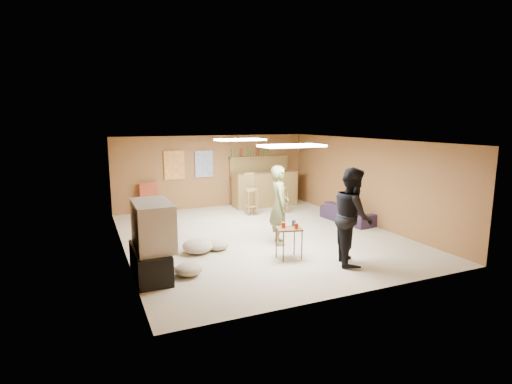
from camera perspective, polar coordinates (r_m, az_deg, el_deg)
name	(u,v)px	position (r m, az deg, el deg)	size (l,w,h in m)	color
ground	(259,236)	(9.35, 0.49, -6.24)	(7.00, 7.00, 0.00)	tan
ceiling	(260,141)	(8.99, 0.51, 7.35)	(6.00, 7.00, 0.02)	silver
wall_back	(213,171)	(12.35, -6.13, 2.93)	(6.00, 0.02, 2.20)	brown
wall_front	(355,225)	(6.15, 13.95, -4.66)	(6.00, 0.02, 2.20)	brown
wall_left	(122,199)	(8.37, -18.62, -0.99)	(0.02, 7.00, 2.20)	brown
wall_right	(366,181)	(10.67, 15.39, 1.49)	(0.02, 7.00, 2.20)	brown
tv_stand	(150,262)	(7.17, -14.88, -9.67)	(0.55, 1.30, 0.50)	black
dvd_box	(163,266)	(7.24, -13.10, -10.25)	(0.35, 0.50, 0.08)	#B2B2B7
tv_body	(153,225)	(6.99, -14.55, -4.59)	(0.60, 1.10, 0.80)	#B2B2B7
tv_screen	(171,223)	(7.04, -12.06, -4.38)	(0.02, 0.95, 0.65)	navy
bar_counter	(265,189)	(12.46, 1.28, 0.49)	(2.00, 0.60, 1.10)	brown
bar_lip	(268,172)	(12.15, 1.78, 2.87)	(2.10, 0.12, 0.05)	#442815
bar_shelf	(259,157)	(12.74, 0.44, 5.02)	(2.00, 0.18, 0.05)	brown
bar_backing	(259,166)	(12.79, 0.40, 3.69)	(2.00, 0.14, 0.60)	brown
poster_left	(174,165)	(11.98, -11.59, 3.77)	(0.60, 0.03, 0.85)	#BF3F26
poster_right	(204,164)	(12.20, -7.44, 4.00)	(0.55, 0.03, 0.80)	#334C99
folding_chair_stack	(149,198)	(11.82, -15.06, -0.88)	(0.50, 0.14, 0.90)	#9A341C
ceiling_panel_front	(292,146)	(7.64, 5.13, 6.59)	(1.20, 0.60, 0.04)	white
ceiling_panel_back	(240,140)	(10.09, -2.29, 7.48)	(1.20, 0.60, 0.04)	white
person_olive	(279,205)	(8.57, 3.34, -1.89)	(0.62, 0.41, 1.71)	#66693C
person_black	(352,216)	(7.59, 13.61, -3.36)	(0.88, 0.68, 1.81)	black
sofa	(348,213)	(10.83, 13.04, -2.94)	(1.61, 0.63, 0.47)	black
tray_table	(289,243)	(7.80, 4.73, -7.30)	(0.47, 0.38, 0.61)	#442815
cup_red_near	(284,225)	(7.70, 3.97, -4.73)	(0.08, 0.08, 0.11)	red
cup_red_far	(296,226)	(7.66, 5.76, -4.83)	(0.08, 0.08, 0.11)	red
cup_blue	(294,223)	(7.87, 5.41, -4.43)	(0.08, 0.08, 0.11)	navy
bar_stool_left	(251,194)	(11.26, -0.69, -0.25)	(0.38, 0.38, 1.22)	brown
bar_stool_right	(282,193)	(11.57, 3.69, -0.10)	(0.37, 0.37, 1.17)	brown
cushion_near_tv	(198,246)	(8.23, -8.33, -7.64)	(0.62, 0.62, 0.28)	tan
cushion_mid	(218,245)	(8.38, -5.52, -7.51)	(0.46, 0.46, 0.21)	tan
cushion_far	(189,269)	(7.12, -9.62, -10.81)	(0.48, 0.48, 0.22)	tan
bottle_row	(249,153)	(12.58, -0.94, 5.66)	(1.20, 0.08, 0.26)	#3F7233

